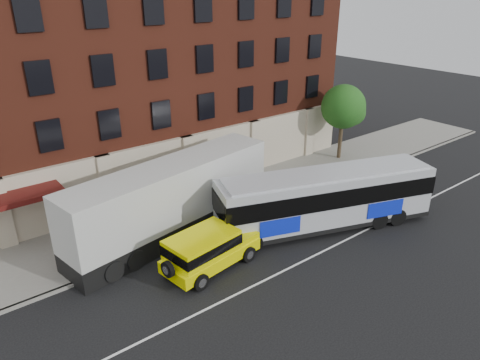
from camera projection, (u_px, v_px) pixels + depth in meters
ground at (308, 267)px, 23.50m from camera, size 120.00×120.00×0.00m
sidewalk at (211, 204)px, 29.96m from camera, size 60.00×6.00×0.15m
kerb at (239, 221)px, 27.80m from camera, size 60.00×0.25×0.15m
lane_line at (301, 262)px, 23.85m from camera, size 60.00×0.12×0.01m
building at (148, 75)px, 32.63m from camera, size 30.00×12.10×15.00m
sign_pole at (105, 247)px, 22.57m from camera, size 0.30×0.20×2.50m
street_tree at (344, 108)px, 36.16m from camera, size 3.60×3.60×6.20m
city_bus at (326, 197)px, 26.55m from camera, size 13.48×7.09×3.64m
yellow_suv at (207, 248)px, 22.88m from camera, size 5.71×3.01×2.13m
shipping_container at (172, 201)px, 25.70m from camera, size 13.61×4.99×4.45m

